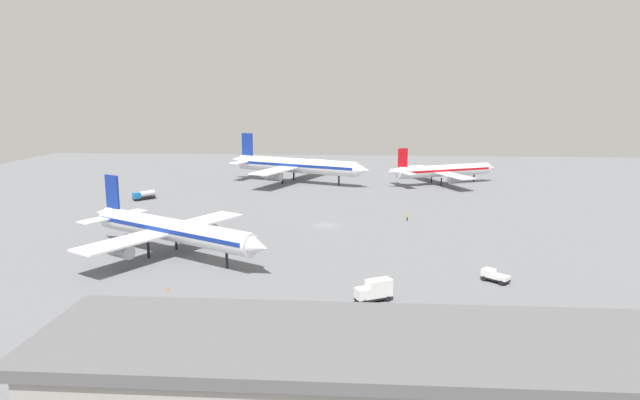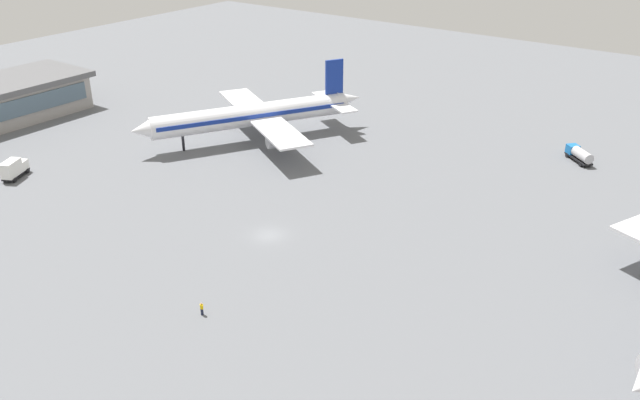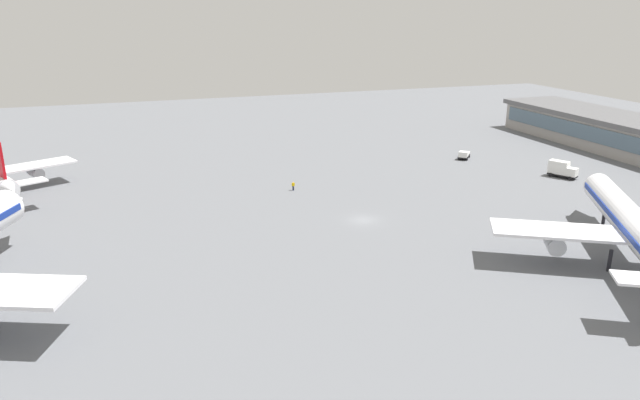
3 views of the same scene
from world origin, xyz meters
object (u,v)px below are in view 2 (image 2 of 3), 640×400
at_px(ground_crew_worker, 202,309).
at_px(fuel_truck, 579,154).
at_px(safety_cone_near_gate, 169,127).
at_px(airplane_distant, 254,115).
at_px(catering_truck, 14,168).

bearing_deg(ground_crew_worker, fuel_truck, -4.11).
bearing_deg(safety_cone_near_gate, ground_crew_worker, 51.21).
distance_m(airplane_distant, ground_crew_worker, 57.55).
height_order(ground_crew_worker, safety_cone_near_gate, ground_crew_worker).
bearing_deg(safety_cone_near_gate, catering_truck, -4.18).
xyz_separation_m(ground_crew_worker, safety_cone_near_gate, (-41.48, -51.61, -0.55)).
distance_m(fuel_truck, ground_crew_worker, 76.19).
xyz_separation_m(catering_truck, fuel_truck, (-64.00, 75.31, -0.31)).
xyz_separation_m(airplane_distant, safety_cone_near_gate, (5.49, -18.63, -4.82)).
height_order(airplane_distant, safety_cone_near_gate, airplane_distant).
distance_m(fuel_truck, safety_cone_near_gate, 79.53).
xyz_separation_m(fuel_truck, ground_crew_worker, (73.14, -21.34, -0.54)).
xyz_separation_m(fuel_truck, safety_cone_near_gate, (31.65, -72.95, -1.09)).
xyz_separation_m(catering_truck, ground_crew_worker, (9.13, 53.98, -0.85)).
bearing_deg(airplane_distant, catering_truck, 0.85).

